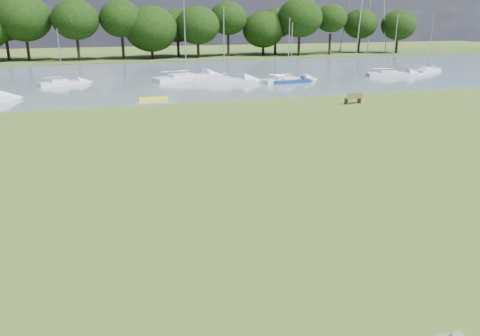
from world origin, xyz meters
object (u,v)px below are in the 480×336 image
object	(u,v)px
kayak	(153,99)
sailboat_8	(62,82)
sailboat_0	(392,73)
sailboat_1	(290,80)
sailboat_4	(427,69)
sailboat_2	(186,76)
riverbank_bench	(354,98)
sailboat_3	(287,79)
sailboat_9	(224,79)

from	to	relation	value
kayak	sailboat_8	world-z (taller)	sailboat_8
sailboat_0	sailboat_1	world-z (taller)	sailboat_0
sailboat_4	sailboat_2	bearing A→B (deg)	152.78
sailboat_1	sailboat_8	size ratio (longest dim) A/B	1.09
riverbank_bench	sailboat_3	bearing A→B (deg)	83.70
riverbank_bench	kayak	size ratio (longest dim) A/B	0.63
sailboat_3	sailboat_4	xyz separation A→B (m)	(22.98, 4.04, 0.02)
kayak	sailboat_0	world-z (taller)	sailboat_0
sailboat_2	sailboat_1	bearing A→B (deg)	-47.29
sailboat_4	riverbank_bench	bearing A→B (deg)	-165.00
sailboat_0	sailboat_4	bearing A→B (deg)	33.45
sailboat_1	sailboat_3	bearing A→B (deg)	90.90
riverbank_bench	sailboat_1	xyz separation A→B (m)	(-0.16, 14.24, -0.06)
kayak	sailboat_4	size ratio (longest dim) A/B	0.33
riverbank_bench	sailboat_1	distance (m)	14.24
sailboat_3	sailboat_4	bearing A→B (deg)	0.77
kayak	sailboat_3	distance (m)	18.69
riverbank_bench	sailboat_3	distance (m)	14.99
riverbank_bench	sailboat_2	size ratio (longest dim) A/B	0.17
sailboat_3	riverbank_bench	bearing A→B (deg)	-98.33
sailboat_2	sailboat_9	bearing A→B (deg)	-65.90
sailboat_2	sailboat_4	size ratio (longest dim) A/B	1.24
sailboat_0	sailboat_8	distance (m)	41.20
sailboat_2	sailboat_3	bearing A→B (deg)	-44.44
riverbank_bench	sailboat_1	bearing A→B (deg)	83.48
sailboat_3	sailboat_9	bearing A→B (deg)	160.35
kayak	sailboat_1	bearing A→B (deg)	24.71
riverbank_bench	sailboat_1	size ratio (longest dim) A/B	0.25
sailboat_0	sailboat_1	bearing A→B (deg)	-156.36
riverbank_bench	sailboat_8	bearing A→B (deg)	134.86
sailboat_2	kayak	bearing A→B (deg)	-131.55
sailboat_2	sailboat_9	xyz separation A→B (m)	(3.74, -4.04, -0.04)
riverbank_bench	sailboat_4	size ratio (longest dim) A/B	0.21
sailboat_0	sailboat_2	distance (m)	27.03
riverbank_bench	sailboat_3	size ratio (longest dim) A/B	0.23
riverbank_bench	kayak	distance (m)	18.52
sailboat_3	sailboat_0	bearing A→B (deg)	-3.44
sailboat_8	kayak	bearing A→B (deg)	-75.04
riverbank_bench	sailboat_4	xyz separation A→B (m)	(22.76, 19.03, -0.03)
kayak	sailboat_1	world-z (taller)	sailboat_1
riverbank_bench	sailboat_2	bearing A→B (deg)	112.19
kayak	sailboat_0	xyz separation A→B (m)	(32.40, 9.53, 0.27)
sailboat_9	riverbank_bench	bearing A→B (deg)	-54.06
riverbank_bench	sailboat_4	distance (m)	29.66
sailboat_1	sailboat_2	bearing A→B (deg)	147.27
sailboat_8	sailboat_0	bearing A→B (deg)	-23.42
sailboat_0	sailboat_8	xyz separation A→B (m)	(-41.05, 3.57, -0.01)
riverbank_bench	sailboat_0	xyz separation A→B (m)	(15.27, 16.55, -0.05)
sailboat_2	sailboat_3	size ratio (longest dim) A/B	1.38
sailboat_0	sailboat_9	distance (m)	23.01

